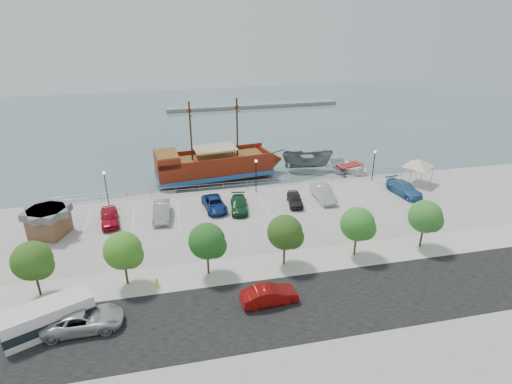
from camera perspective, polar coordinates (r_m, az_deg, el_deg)
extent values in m
plane|color=#4F6368|center=(49.30, 1.64, -4.01)|extent=(160.00, 160.00, 0.00)
cube|color=gray|center=(33.04, 11.06, -20.61)|extent=(100.00, 58.00, 1.20)
cube|color=black|center=(36.02, 8.00, -14.54)|extent=(100.00, 8.00, 0.04)
cube|color=beige|center=(40.55, 5.11, -9.36)|extent=(100.00, 4.00, 0.05)
cylinder|color=gray|center=(55.29, -0.28, 1.55)|extent=(50.00, 0.06, 0.06)
cylinder|color=gray|center=(55.45, -0.28, 1.17)|extent=(50.00, 0.06, 0.06)
cube|color=gray|center=(101.80, -0.39, 11.44)|extent=(40.00, 3.00, 0.80)
cube|color=maroon|center=(60.23, -5.60, 3.34)|extent=(16.31, 6.75, 2.57)
cube|color=#235AA3|center=(60.54, -5.57, 2.60)|extent=(16.64, 7.08, 0.59)
cone|color=maroon|center=(62.65, 2.17, 4.30)|extent=(3.70, 5.09, 4.75)
cube|color=maroon|center=(58.51, -11.82, 4.35)|extent=(3.52, 5.26, 1.39)
cube|color=brown|center=(58.26, -11.89, 5.03)|extent=(3.28, 4.85, 0.12)
cube|color=brown|center=(59.86, -5.19, 4.59)|extent=(13.29, 5.81, 0.15)
cube|color=maroon|center=(61.84, -6.20, 5.51)|extent=(15.76, 2.03, 0.69)
cube|color=maroon|center=(57.48, -5.09, 4.05)|extent=(15.76, 2.03, 0.69)
cylinder|color=#382111|center=(59.36, -2.53, 8.57)|extent=(0.26, 0.26, 8.12)
cylinder|color=#382111|center=(57.94, -8.70, 7.91)|extent=(0.26, 0.26, 8.12)
cylinder|color=#382111|center=(58.72, -2.58, 10.89)|extent=(0.48, 2.97, 0.14)
cylinder|color=#382111|center=(57.29, -8.85, 10.28)|extent=(0.48, 2.97, 0.14)
cube|color=tan|center=(59.32, -5.52, 5.86)|extent=(6.14, 4.40, 0.12)
cylinder|color=#382111|center=(62.49, 2.79, 5.39)|extent=(2.47, 0.44, 0.59)
imported|color=slate|center=(63.69, 6.85, 4.05)|extent=(7.87, 4.68, 2.86)
imported|color=white|center=(64.29, 12.39, 3.20)|extent=(7.10, 8.52, 1.52)
cube|color=#959492|center=(56.30, -13.96, -0.74)|extent=(6.85, 2.66, 0.38)
cube|color=gray|center=(59.72, 8.29, 1.27)|extent=(7.56, 4.53, 0.42)
cube|color=gray|center=(62.81, 15.04, 1.84)|extent=(6.92, 3.31, 0.38)
cube|color=brown|center=(49.14, -25.86, -3.93)|extent=(4.22, 4.22, 2.35)
cube|color=#5E5E5E|center=(48.53, -26.17, -2.43)|extent=(4.78, 4.78, 0.75)
cylinder|color=slate|center=(60.98, 18.87, 2.69)|extent=(0.09, 0.09, 2.41)
cylinder|color=slate|center=(62.09, 21.31, 2.70)|extent=(0.09, 0.09, 2.41)
cylinder|color=slate|center=(58.55, 19.83, 1.64)|extent=(0.09, 0.09, 2.41)
cylinder|color=slate|center=(59.71, 22.36, 1.67)|extent=(0.09, 0.09, 2.41)
pyramid|color=white|center=(59.59, 20.90, 4.08)|extent=(5.28, 5.28, 0.99)
imported|color=#AAABAC|center=(35.46, -22.07, -15.50)|extent=(5.85, 2.79, 1.61)
imported|color=maroon|center=(35.36, 1.79, -13.56)|extent=(4.71, 1.89, 1.52)
cube|color=silver|center=(36.15, -25.96, -14.81)|extent=(6.65, 4.53, 2.26)
cube|color=black|center=(36.23, -25.92, -14.97)|extent=(6.77, 4.65, 0.72)
cylinder|color=#EEE608|center=(38.35, -13.05, -11.72)|extent=(0.23, 0.23, 0.59)
sphere|color=#EEE608|center=(38.17, -13.10, -11.34)|extent=(0.25, 0.25, 0.25)
cylinder|color=black|center=(53.14, -19.31, 0.33)|extent=(0.12, 0.12, 4.00)
sphere|color=#FFF2CC|center=(52.36, -19.62, 2.42)|extent=(0.36, 0.36, 0.36)
cylinder|color=black|center=(53.71, 0.01, 2.05)|extent=(0.12, 0.12, 4.00)
sphere|color=#FFF2CC|center=(52.94, 0.01, 4.15)|extent=(0.36, 0.36, 0.36)
cylinder|color=black|center=(59.02, 15.38, 3.26)|extent=(0.12, 0.12, 4.00)
sphere|color=#FFF2CC|center=(58.32, 15.61, 5.18)|extent=(0.36, 0.36, 0.36)
cylinder|color=#473321|center=(40.13, -27.05, -10.89)|extent=(0.20, 0.20, 2.20)
sphere|color=#2B5117|center=(38.95, -27.70, -8.11)|extent=(3.20, 3.20, 3.20)
sphere|color=#2B5117|center=(38.73, -26.83, -8.80)|extent=(2.20, 2.20, 2.20)
cylinder|color=#473321|center=(38.74, -16.91, -10.34)|extent=(0.20, 0.20, 2.20)
sphere|color=#38701D|center=(37.52, -17.34, -7.45)|extent=(3.20, 3.20, 3.20)
sphere|color=#38701D|center=(37.40, -16.37, -8.14)|extent=(2.20, 2.20, 2.20)
cylinder|color=#473321|center=(38.60, -6.41, -9.44)|extent=(0.20, 0.20, 2.20)
sphere|color=#1E501A|center=(37.36, -6.58, -6.51)|extent=(3.20, 3.20, 3.20)
sphere|color=#1E501A|center=(37.36, -5.57, -7.18)|extent=(2.20, 2.20, 2.20)
cylinder|color=#473321|center=(39.70, 3.77, -8.25)|extent=(0.20, 0.20, 2.20)
sphere|color=#284816|center=(38.51, 3.87, -5.38)|extent=(3.20, 3.20, 3.20)
sphere|color=#284816|center=(38.62, 4.83, -6.01)|extent=(2.20, 2.20, 2.20)
cylinder|color=#473321|center=(41.97, 13.07, -6.94)|extent=(0.20, 0.20, 2.20)
sphere|color=#2E6F24|center=(40.83, 13.37, -4.19)|extent=(3.20, 3.20, 3.20)
sphere|color=#2E6F24|center=(41.04, 14.26, -4.77)|extent=(2.20, 2.20, 2.20)
cylinder|color=#473321|center=(45.21, 21.18, -5.64)|extent=(0.20, 0.20, 2.20)
sphere|color=#306B26|center=(44.16, 21.63, -3.05)|extent=(3.20, 3.20, 3.20)
sphere|color=#306B26|center=(44.44, 22.40, -3.59)|extent=(2.20, 2.20, 2.20)
imported|color=#A70C1E|center=(49.18, -18.96, -3.17)|extent=(2.44, 4.85, 1.58)
imported|color=#9FA0A3|center=(48.85, -12.49, -2.49)|extent=(2.03, 5.16, 1.67)
imported|color=navy|center=(49.88, -5.56, -1.60)|extent=(2.80, 5.11, 1.36)
imported|color=#174225|center=(49.48, -2.28, -1.72)|extent=(2.51, 4.89, 1.36)
imported|color=black|center=(51.00, 5.21, -0.95)|extent=(2.25, 4.27, 1.39)
imported|color=beige|center=(52.67, 8.94, -0.14)|extent=(1.85, 5.06, 1.66)
imported|color=teal|center=(56.50, 19.16, 0.44)|extent=(3.14, 5.67, 1.56)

